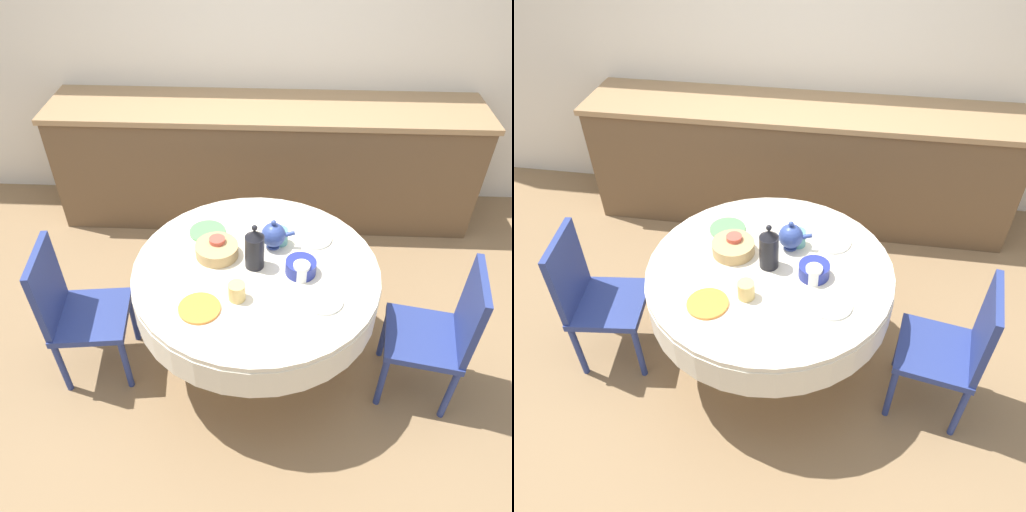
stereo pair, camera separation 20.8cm
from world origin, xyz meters
TOP-DOWN VIEW (x-y plane):
  - ground_plane at (0.00, 0.00)m, footprint 12.00×12.00m
  - wall_back at (0.00, 1.86)m, footprint 7.00×0.05m
  - kitchen_counter at (0.00, 1.53)m, footprint 3.24×0.64m
  - dining_table at (0.00, 0.00)m, footprint 1.32×1.32m
  - chair_left at (0.98, -0.18)m, footprint 0.47×0.47m
  - chair_right at (-0.99, -0.11)m, footprint 0.44×0.44m
  - plate_near_left at (-0.26, -0.31)m, footprint 0.21×0.21m
  - cup_near_left at (-0.08, -0.23)m, footprint 0.09×0.09m
  - plate_near_right at (0.34, -0.23)m, footprint 0.21×0.21m
  - cup_near_right at (0.24, -0.07)m, footprint 0.09×0.09m
  - plate_far_left at (-0.29, 0.28)m, footprint 0.21×0.21m
  - cup_far_left at (-0.21, 0.12)m, footprint 0.09×0.09m
  - plate_far_right at (0.31, 0.26)m, footprint 0.21×0.21m
  - cup_far_right at (0.12, 0.21)m, footprint 0.09×0.09m
  - coffee_carafe at (-0.01, 0.02)m, footprint 0.10×0.10m
  - teapot at (0.09, 0.18)m, footprint 0.19×0.14m
  - bread_basket at (-0.22, 0.09)m, footprint 0.23×0.23m
  - fruit_bowl at (0.23, -0.03)m, footprint 0.16×0.16m

SIDE VIEW (x-z plane):
  - ground_plane at x=0.00m, z-range 0.00..0.00m
  - kitchen_counter at x=0.00m, z-range 0.00..0.95m
  - chair_left at x=0.98m, z-range 0.04..0.93m
  - chair_right at x=-0.99m, z-range 0.04..0.93m
  - dining_table at x=0.00m, z-range 0.24..0.97m
  - plate_near_left at x=-0.26m, z-range 0.73..0.74m
  - plate_near_right at x=0.34m, z-range 0.73..0.74m
  - plate_far_left at x=-0.29m, z-range 0.73..0.74m
  - plate_far_right at x=0.31m, z-range 0.73..0.74m
  - bread_basket at x=-0.22m, z-range 0.73..0.80m
  - fruit_bowl at x=0.23m, z-range 0.73..0.80m
  - cup_near_left at x=-0.08m, z-range 0.73..0.82m
  - cup_near_right at x=0.24m, z-range 0.73..0.82m
  - cup_far_left at x=-0.21m, z-range 0.73..0.82m
  - cup_far_right at x=0.12m, z-range 0.73..0.82m
  - teapot at x=0.09m, z-range 0.72..0.90m
  - coffee_carafe at x=-0.01m, z-range 0.71..0.98m
  - wall_back at x=0.00m, z-range 0.00..2.60m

